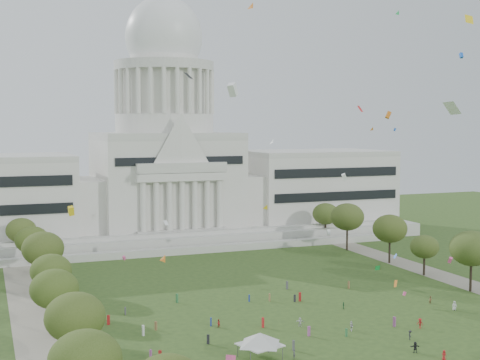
{
  "coord_description": "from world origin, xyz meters",
  "views": [
    {
      "loc": [
        -55.73,
        -100.04,
        36.65
      ],
      "look_at": [
        0.0,
        45.0,
        24.0
      ],
      "focal_mm": 50.0,
      "sensor_mm": 36.0,
      "label": 1
    }
  ],
  "objects": [
    {
      "name": "ground",
      "position": [
        0.0,
        0.0,
        0.0
      ],
      "size": [
        400.0,
        400.0,
        0.0
      ],
      "primitive_type": "plane",
      "color": "#304B1E",
      "rests_on": "ground"
    },
    {
      "name": "capitol",
      "position": [
        0.0,
        113.59,
        22.3
      ],
      "size": [
        160.0,
        64.5,
        91.3
      ],
      "color": "#BBB9B0",
      "rests_on": "ground"
    },
    {
      "name": "path_left",
      "position": [
        -48.0,
        30.0,
        0.02
      ],
      "size": [
        8.0,
        160.0,
        0.04
      ],
      "primitive_type": "cube",
      "color": "gray",
      "rests_on": "ground"
    },
    {
      "name": "path_right",
      "position": [
        48.0,
        30.0,
        0.02
      ],
      "size": [
        8.0,
        160.0,
        0.04
      ],
      "primitive_type": "cube",
      "color": "gray",
      "rests_on": "ground"
    },
    {
      "name": "row_tree_l_1",
      "position": [
        -44.07,
        -2.96,
        8.95
      ],
      "size": [
        8.86,
        8.86,
        12.59
      ],
      "color": "black",
      "rests_on": "ground"
    },
    {
      "name": "row_tree_l_2",
      "position": [
        -45.04,
        17.3,
        8.51
      ],
      "size": [
        8.42,
        8.42,
        11.97
      ],
      "color": "black",
      "rests_on": "ground"
    },
    {
      "name": "row_tree_r_2",
      "position": [
        44.17,
        17.44,
        9.66
      ],
      "size": [
        9.55,
        9.55,
        13.58
      ],
      "color": "black",
      "rests_on": "ground"
    },
    {
      "name": "row_tree_l_3",
      "position": [
        -44.09,
        33.92,
        8.21
      ],
      "size": [
        8.12,
        8.12,
        11.55
      ],
      "color": "black",
      "rests_on": "ground"
    },
    {
      "name": "row_tree_r_3",
      "position": [
        44.4,
        34.48,
        7.08
      ],
      "size": [
        7.01,
        7.01,
        9.98
      ],
      "color": "black",
      "rests_on": "ground"
    },
    {
      "name": "row_tree_l_4",
      "position": [
        -44.08,
        52.42,
        9.39
      ],
      "size": [
        9.29,
        9.29,
        13.21
      ],
      "color": "black",
      "rests_on": "ground"
    },
    {
      "name": "row_tree_r_4",
      "position": [
        44.76,
        50.04,
        9.29
      ],
      "size": [
        9.19,
        9.19,
        13.06
      ],
      "color": "black",
      "rests_on": "ground"
    },
    {
      "name": "row_tree_l_5",
      "position": [
        -45.22,
        71.01,
        8.42
      ],
      "size": [
        8.33,
        8.33,
        11.85
      ],
      "color": "black",
      "rests_on": "ground"
    },
    {
      "name": "row_tree_r_5",
      "position": [
        43.49,
        70.19,
        9.93
      ],
      "size": [
        9.82,
        9.82,
        13.96
      ],
      "color": "black",
      "rests_on": "ground"
    },
    {
      "name": "row_tree_l_6",
      "position": [
        -46.87,
        89.14,
        8.27
      ],
      "size": [
        8.19,
        8.19,
        11.64
      ],
      "color": "black",
      "rests_on": "ground"
    },
    {
      "name": "row_tree_r_6",
      "position": [
        45.96,
        88.13,
        8.51
      ],
      "size": [
        8.42,
        8.42,
        11.97
      ],
      "color": "black",
      "rests_on": "ground"
    },
    {
      "name": "event_tent",
      "position": [
        -16.28,
        -6.04,
        3.49
      ],
      "size": [
        10.0,
        10.0,
        4.5
      ],
      "color": "#4C4C4C",
      "rests_on": "ground"
    },
    {
      "name": "person_0",
      "position": [
        30.83,
        6.23,
        0.94
      ],
      "size": [
        1.09,
        0.98,
        1.88
      ],
      "primitive_type": "imported",
      "rotation": [
        0.0,
        0.0,
        5.74
      ],
      "color": "silver",
      "rests_on": "ground"
    },
    {
      "name": "person_2",
      "position": [
        29.5,
        12.0,
        0.8
      ],
      "size": [
        0.84,
        0.59,
        1.6
      ],
      "primitive_type": "imported",
      "rotation": [
        0.0,
        0.0,
        0.14
      ],
      "color": "olive",
      "rests_on": "ground"
    },
    {
      "name": "person_3",
      "position": [
        17.27,
        -1.16,
        0.92
      ],
      "size": [
        1.17,
        1.33,
        1.84
      ],
      "primitive_type": "imported",
      "rotation": [
        0.0,
        0.0,
        5.29
      ],
      "color": "#B21E1E",
      "rests_on": "ground"
    },
    {
      "name": "person_4",
      "position": [
        4.83,
        1.98,
        0.91
      ],
      "size": [
        0.63,
        1.09,
        1.81
      ],
      "primitive_type": "imported",
      "rotation": [
        0.0,
        0.0,
        4.76
      ],
      "color": "silver",
      "rests_on": "ground"
    },
    {
      "name": "person_5",
      "position": [
        -2.59,
        7.65,
        0.83
      ],
      "size": [
        1.64,
        1.29,
        1.66
      ],
      "primitive_type": "imported",
      "rotation": [
        0.0,
        0.0,
        2.63
      ],
      "color": "silver",
      "rests_on": "ground"
    },
    {
      "name": "person_6",
      "position": [
        10.66,
        -16.39,
        0.81
      ],
      "size": [
        0.77,
        0.92,
        1.62
      ],
      "primitive_type": "imported",
      "rotation": [
        0.0,
        0.0,
        1.95
      ],
      "color": "#B21E1E",
      "rests_on": "ground"
    },
    {
      "name": "person_7",
      "position": [
        -10.89,
        -7.16,
        0.77
      ],
      "size": [
        0.69,
        0.68,
        1.54
      ],
      "primitive_type": "imported",
      "rotation": [
        0.0,
        0.0,
        3.89
      ],
      "color": "#4C4C51",
      "rests_on": "ground"
    },
    {
      "name": "person_8",
      "position": [
        -16.66,
        12.66,
        0.72
      ],
      "size": [
        0.75,
        0.52,
        1.45
      ],
      "primitive_type": "imported",
      "rotation": [
        0.0,
        0.0,
        3.27
      ],
      "color": "#B21E1E",
      "rests_on": "ground"
    },
    {
      "name": "person_9",
      "position": [
        11.71,
        -6.0,
        0.82
      ],
      "size": [
        0.95,
        1.19,
        1.64
      ],
      "primitive_type": "imported",
      "rotation": [
        0.0,
        0.0,
        1.12
      ],
      "color": "#26262B",
      "rests_on": "ground"
    },
    {
      "name": "person_10",
      "position": [
        10.7,
        14.99,
        0.7
      ],
      "size": [
        0.65,
        0.91,
        1.4
      ],
      "primitive_type": "imported",
      "rotation": [
        0.0,
        0.0,
        1.3
      ],
      "color": "#33723F",
      "rests_on": "ground"
    },
    {
      "name": "person_11",
      "position": [
        8.55,
        -11.84,
        0.91
      ],
      "size": [
        1.8,
        1.05,
        1.82
      ],
      "primitive_type": "imported",
      "rotation": [
        0.0,
        0.0,
        2.9
      ],
      "color": "#26262B",
      "rests_on": "ground"
    },
    {
      "name": "distant_crowd",
      "position": [
        -14.01,
        14.77,
        0.87
      ],
      "size": [
        59.87,
        38.58,
        1.94
      ],
      "color": "#994C8C",
      "rests_on": "ground"
    },
    {
      "name": "kite_swarm",
      "position": [
        1.95,
        8.62,
        25.73
      ],
      "size": [
        87.05,
        101.65,
        56.25
      ],
      "color": "blue",
      "rests_on": "ground"
    }
  ]
}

